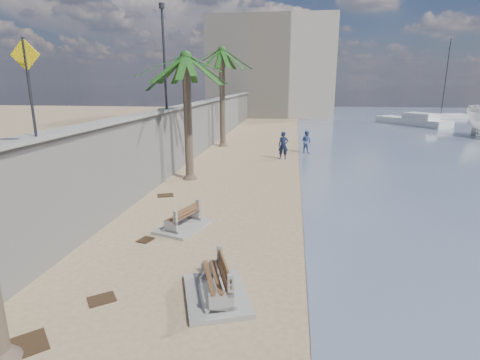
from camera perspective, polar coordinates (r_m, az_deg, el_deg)
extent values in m
plane|color=tan|center=(8.89, -3.30, -19.25)|extent=(140.00, 140.00, 0.00)
cube|color=gray|center=(28.22, -5.83, 8.05)|extent=(0.45, 70.00, 3.50)
cube|color=gray|center=(28.07, -5.92, 11.70)|extent=(0.80, 70.00, 0.12)
cube|color=#B7AA93|center=(59.36, 4.84, 16.56)|extent=(18.00, 12.00, 14.00)
cube|color=gray|center=(9.33, -3.62, -17.02)|extent=(2.05, 2.45, 0.11)
cube|color=gray|center=(13.36, -8.62, -7.05)|extent=(1.84, 2.23, 0.10)
cylinder|color=brown|center=(19.48, -7.92, 9.03)|extent=(0.42, 0.42, 6.19)
cylinder|color=brown|center=(29.85, -2.70, 12.16)|extent=(0.44, 0.44, 7.34)
cylinder|color=#2D2D33|center=(10.88, -29.40, 12.07)|extent=(0.07, 0.07, 2.40)
cube|color=yellow|center=(10.90, -29.93, 16.20)|extent=(0.78, 0.03, 0.78)
cylinder|color=#2D2D33|center=(20.36, -11.46, 17.62)|extent=(0.12, 0.12, 5.00)
cylinder|color=#2D2D33|center=(20.65, -11.84, 24.55)|extent=(0.28, 0.28, 0.25)
imported|color=#131A34|center=(24.98, 6.62, 5.55)|extent=(0.76, 0.52, 2.09)
imported|color=#5164A7|center=(27.59, 10.08, 5.97)|extent=(1.10, 1.05, 1.80)
cube|color=silver|center=(61.45, 28.25, 8.53)|extent=(7.55, 3.78, 0.70)
cylinder|color=#2D2D33|center=(61.27, 28.88, 13.55)|extent=(0.12, 0.12, 10.33)
cube|color=#382616|center=(8.95, -30.52, -21.09)|extent=(1.21, 1.20, 0.03)
cube|color=#382616|center=(9.78, -20.32, -16.67)|extent=(0.78, 0.76, 0.03)
cube|color=#382616|center=(17.23, -11.30, -2.30)|extent=(0.87, 0.79, 0.03)
cube|color=#382616|center=(12.64, -14.21, -8.83)|extent=(0.52, 0.59, 0.03)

